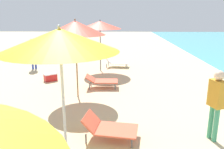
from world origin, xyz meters
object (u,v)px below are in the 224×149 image
at_px(person_walking_near, 216,99).
at_px(umbrella_third, 60,40).
at_px(cooler_box, 51,77).
at_px(person_walking_mid, 33,50).
at_px(umbrella_farthest, 100,25).
at_px(lounger_third_shoreside, 109,127).
at_px(lounger_fourth_shoreside, 101,80).
at_px(lounger_farthest_shoreside, 116,62).
at_px(umbrella_fourth, 75,28).

bearing_deg(person_walking_near, umbrella_third, 0.38).
relative_size(umbrella_third, cooler_box, 4.45).
bearing_deg(cooler_box, person_walking_mid, 124.03).
bearing_deg(umbrella_third, umbrella_farthest, 89.09).
distance_m(lounger_third_shoreside, lounger_fourth_shoreside, 3.86).
xyz_separation_m(person_walking_mid, cooler_box, (1.50, -2.22, -0.82)).
bearing_deg(lounger_fourth_shoreside, umbrella_third, -94.82).
bearing_deg(person_walking_mid, lounger_farthest_shoreside, -124.10).
bearing_deg(lounger_farthest_shoreside, umbrella_fourth, -97.40).
height_order(person_walking_near, person_walking_mid, person_walking_near).
bearing_deg(lounger_fourth_shoreside, umbrella_farthest, 93.84).
bearing_deg(lounger_third_shoreside, person_walking_near, 9.15).
height_order(person_walking_mid, cooler_box, person_walking_mid).
height_order(umbrella_farthest, person_walking_mid, umbrella_farthest).
distance_m(umbrella_third, cooler_box, 6.55).
bearing_deg(person_walking_mid, lounger_fourth_shoreside, -170.57).
height_order(umbrella_fourth, lounger_farthest_shoreside, umbrella_fourth).
xyz_separation_m(umbrella_fourth, umbrella_farthest, (0.55, 3.79, -0.09)).
height_order(lounger_third_shoreside, cooler_box, lounger_third_shoreside).
xyz_separation_m(lounger_third_shoreside, lounger_fourth_shoreside, (-0.44, 3.84, 0.01)).
bearing_deg(umbrella_third, person_walking_mid, 113.26).
bearing_deg(lounger_fourth_shoreside, umbrella_fourth, -127.69).
bearing_deg(umbrella_farthest, cooler_box, -138.25).
distance_m(lounger_fourth_shoreside, umbrella_farthest, 3.43).
bearing_deg(lounger_fourth_shoreside, lounger_farthest_shoreside, 80.21).
distance_m(umbrella_third, lounger_farthest_shoreside, 8.90).
bearing_deg(umbrella_fourth, person_walking_near, -37.63).
distance_m(lounger_farthest_shoreside, person_walking_mid, 4.47).
relative_size(umbrella_third, lounger_fourth_shoreside, 2.13).
relative_size(umbrella_farthest, cooler_box, 4.23).
height_order(umbrella_fourth, person_walking_near, umbrella_fourth).
bearing_deg(lounger_fourth_shoreside, person_walking_near, -54.07).
distance_m(lounger_fourth_shoreside, person_walking_mid, 4.96).
relative_size(lounger_fourth_shoreside, cooler_box, 2.09).
xyz_separation_m(umbrella_fourth, lounger_fourth_shoreside, (0.78, 1.03, -2.12)).
relative_size(lounger_fourth_shoreside, person_walking_near, 0.76).
bearing_deg(person_walking_near, umbrella_farthest, -83.10).
height_order(lounger_fourth_shoreside, person_walking_near, person_walking_near).
bearing_deg(umbrella_fourth, umbrella_third, -83.70).
bearing_deg(cooler_box, umbrella_farthest, 41.75).
bearing_deg(umbrella_third, lounger_fourth_shoreside, 85.98).
distance_m(lounger_third_shoreside, lounger_farthest_shoreside, 7.50).
xyz_separation_m(umbrella_third, lounger_third_shoreside, (0.78, 1.08, -2.18)).
bearing_deg(umbrella_farthest, lounger_fourth_shoreside, -85.36).
distance_m(lounger_third_shoreside, cooler_box, 5.47).
bearing_deg(person_walking_mid, umbrella_farthest, -136.95).
bearing_deg(umbrella_third, cooler_box, 108.60).
bearing_deg(cooler_box, lounger_third_shoreside, -59.96).
bearing_deg(person_walking_near, lounger_third_shoreside, -18.24).
xyz_separation_m(lounger_third_shoreside, lounger_farthest_shoreside, (0.14, 7.50, -0.01)).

